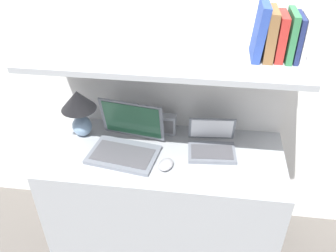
{
  "coord_description": "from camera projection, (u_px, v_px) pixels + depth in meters",
  "views": [
    {
      "loc": [
        0.21,
        -1.19,
        1.97
      ],
      "look_at": [
        0.02,
        0.28,
        0.92
      ],
      "focal_mm": 38.0,
      "sensor_mm": 36.0,
      "label": 1
    }
  ],
  "objects": [
    {
      "name": "computer_mouse",
      "position": [
        166.0,
        164.0,
        1.83
      ],
      "size": [
        0.09,
        0.12,
        0.03
      ],
      "color": "#99999E",
      "rests_on": "desk"
    },
    {
      "name": "book_brown",
      "position": [
        270.0,
        34.0,
        1.54
      ],
      "size": [
        0.04,
        0.17,
        0.22
      ],
      "color": "brown",
      "rests_on": "shelf"
    },
    {
      "name": "book_navy",
      "position": [
        297.0,
        37.0,
        1.54
      ],
      "size": [
        0.02,
        0.16,
        0.2
      ],
      "color": "navy",
      "rests_on": "shelf"
    },
    {
      "name": "router_box",
      "position": [
        165.0,
        124.0,
        2.05
      ],
      "size": [
        0.13,
        0.06,
        0.12
      ],
      "color": "gray",
      "rests_on": "desk"
    },
    {
      "name": "laptop_large",
      "position": [
        126.0,
        143.0,
        1.91
      ],
      "size": [
        0.4,
        0.35,
        0.26
      ],
      "color": "slate",
      "rests_on": "desk"
    },
    {
      "name": "back_riser",
      "position": [
        170.0,
        136.0,
        2.22
      ],
      "size": [
        1.3,
        0.04,
        1.27
      ],
      "color": "white",
      "rests_on": "ground_plane"
    },
    {
      "name": "table_lamp",
      "position": [
        79.0,
        107.0,
        1.96
      ],
      "size": [
        0.19,
        0.19,
        0.29
      ],
      "color": "#7593B2",
      "rests_on": "desk"
    },
    {
      "name": "shelf",
      "position": [
        165.0,
        55.0,
        1.66
      ],
      "size": [
        1.3,
        0.5,
        0.03
      ],
      "color": "#999EA3",
      "rests_on": "back_riser"
    },
    {
      "name": "laptop_small",
      "position": [
        212.0,
        145.0,
        1.93
      ],
      "size": [
        0.27,
        0.23,
        0.17
      ],
      "color": "slate",
      "rests_on": "desk"
    },
    {
      "name": "wall_back",
      "position": [
        172.0,
        48.0,
        1.93
      ],
      "size": [
        6.0,
        0.05,
        2.4
      ],
      "color": "white",
      "rests_on": "ground_plane"
    },
    {
      "name": "book_red",
      "position": [
        280.0,
        36.0,
        1.54
      ],
      "size": [
        0.04,
        0.15,
        0.2
      ],
      "color": "#A82823",
      "rests_on": "shelf"
    },
    {
      "name": "book_white",
      "position": [
        304.0,
        38.0,
        1.53
      ],
      "size": [
        0.02,
        0.14,
        0.2
      ],
      "color": "silver",
      "rests_on": "shelf"
    },
    {
      "name": "book_blue",
      "position": [
        260.0,
        31.0,
        1.54
      ],
      "size": [
        0.05,
        0.18,
        0.24
      ],
      "color": "#284293",
      "rests_on": "shelf"
    },
    {
      "name": "desk",
      "position": [
        164.0,
        201.0,
        2.13
      ],
      "size": [
        1.3,
        0.55,
        0.73
      ],
      "color": "#999EA3",
      "rests_on": "ground_plane"
    },
    {
      "name": "book_green",
      "position": [
        290.0,
        36.0,
        1.54
      ],
      "size": [
        0.03,
        0.17,
        0.21
      ],
      "color": "#2D7042",
      "rests_on": "shelf"
    }
  ]
}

